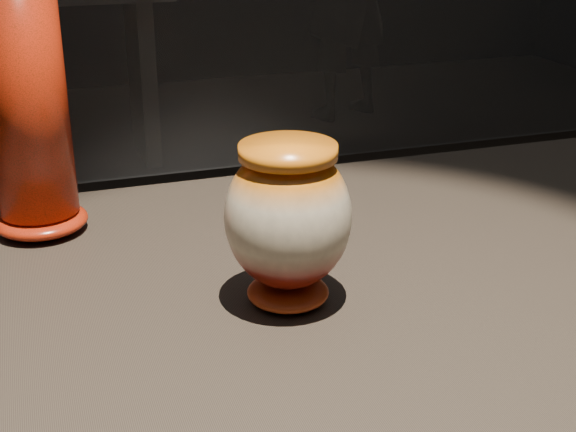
# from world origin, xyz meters

# --- Properties ---
(main_vase) EXTENTS (0.16, 0.16, 0.20)m
(main_vase) POSITION_xyz_m (0.06, -0.07, 1.01)
(main_vase) COLOR #641108
(main_vase) RESTS_ON display_plinth
(tall_vase) EXTENTS (0.17, 0.17, 0.43)m
(tall_vase) POSITION_xyz_m (-0.22, 0.25, 1.11)
(tall_vase) COLOR red
(tall_vase) RESTS_ON display_plinth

